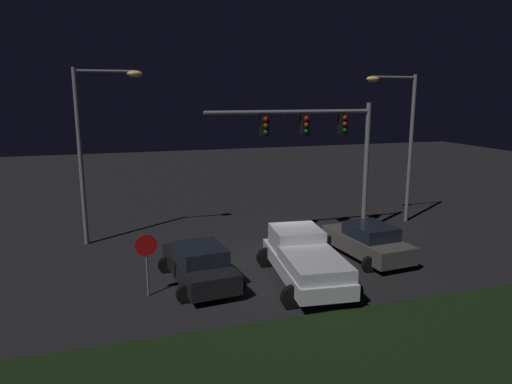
{
  "coord_description": "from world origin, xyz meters",
  "views": [
    {
      "loc": [
        -7.24,
        -18.12,
        6.93
      ],
      "look_at": [
        -0.97,
        1.81,
        2.56
      ],
      "focal_mm": 33.06,
      "sensor_mm": 36.0,
      "label": 1
    }
  ],
  "objects_px": {
    "car_sedan_far": "(367,241)",
    "traffic_signal_gantry": "(323,137)",
    "car_sedan": "(199,264)",
    "stop_sign": "(146,253)",
    "street_lamp_right": "(402,130)",
    "pickup_truck": "(304,256)",
    "street_lamp_left": "(94,134)"
  },
  "relations": [
    {
      "from": "pickup_truck",
      "to": "street_lamp_left",
      "type": "distance_m",
      "value": 11.1
    },
    {
      "from": "pickup_truck",
      "to": "traffic_signal_gantry",
      "type": "distance_m",
      "value": 7.25
    },
    {
      "from": "traffic_signal_gantry",
      "to": "stop_sign",
      "type": "xyz_separation_m",
      "value": [
        -8.81,
        -4.81,
        -3.34
      ]
    },
    {
      "from": "car_sedan_far",
      "to": "stop_sign",
      "type": "bearing_deg",
      "value": 91.75
    },
    {
      "from": "pickup_truck",
      "to": "street_lamp_right",
      "type": "bearing_deg",
      "value": -46.69
    },
    {
      "from": "car_sedan_far",
      "to": "pickup_truck",
      "type": "bearing_deg",
      "value": 108.33
    },
    {
      "from": "street_lamp_right",
      "to": "car_sedan_far",
      "type": "bearing_deg",
      "value": -134.45
    },
    {
      "from": "traffic_signal_gantry",
      "to": "stop_sign",
      "type": "bearing_deg",
      "value": -151.35
    },
    {
      "from": "pickup_truck",
      "to": "car_sedan",
      "type": "xyz_separation_m",
      "value": [
        -3.75,
        1.0,
        -0.26
      ]
    },
    {
      "from": "pickup_truck",
      "to": "traffic_signal_gantry",
      "type": "height_order",
      "value": "traffic_signal_gantry"
    },
    {
      "from": "car_sedan",
      "to": "traffic_signal_gantry",
      "type": "relative_size",
      "value": 0.55
    },
    {
      "from": "car_sedan",
      "to": "street_lamp_right",
      "type": "distance_m",
      "value": 13.74
    },
    {
      "from": "street_lamp_right",
      "to": "pickup_truck",
      "type": "bearing_deg",
      "value": -142.7
    },
    {
      "from": "street_lamp_left",
      "to": "stop_sign",
      "type": "bearing_deg",
      "value": -76.6
    },
    {
      "from": "pickup_truck",
      "to": "car_sedan",
      "type": "height_order",
      "value": "pickup_truck"
    },
    {
      "from": "pickup_truck",
      "to": "car_sedan_far",
      "type": "distance_m",
      "value": 3.99
    },
    {
      "from": "traffic_signal_gantry",
      "to": "street_lamp_right",
      "type": "xyz_separation_m",
      "value": [
        5.06,
        1.0,
        0.13
      ]
    },
    {
      "from": "street_lamp_right",
      "to": "street_lamp_left",
      "type": "bearing_deg",
      "value": 176.23
    },
    {
      "from": "car_sedan",
      "to": "car_sedan_far",
      "type": "distance_m",
      "value": 7.42
    },
    {
      "from": "car_sedan_far",
      "to": "street_lamp_right",
      "type": "height_order",
      "value": "street_lamp_right"
    },
    {
      "from": "pickup_truck",
      "to": "street_lamp_left",
      "type": "height_order",
      "value": "street_lamp_left"
    },
    {
      "from": "car_sedan_far",
      "to": "street_lamp_right",
      "type": "bearing_deg",
      "value": -49.88
    },
    {
      "from": "street_lamp_left",
      "to": "street_lamp_right",
      "type": "xyz_separation_m",
      "value": [
        15.5,
        -1.02,
        -0.09
      ]
    },
    {
      "from": "car_sedan_far",
      "to": "traffic_signal_gantry",
      "type": "height_order",
      "value": "traffic_signal_gantry"
    },
    {
      "from": "street_lamp_right",
      "to": "stop_sign",
      "type": "relative_size",
      "value": 3.54
    },
    {
      "from": "car_sedan",
      "to": "stop_sign",
      "type": "bearing_deg",
      "value": 100.87
    },
    {
      "from": "street_lamp_right",
      "to": "stop_sign",
      "type": "bearing_deg",
      "value": -157.27
    },
    {
      "from": "stop_sign",
      "to": "street_lamp_right",
      "type": "bearing_deg",
      "value": 22.73
    },
    {
      "from": "pickup_truck",
      "to": "street_lamp_right",
      "type": "xyz_separation_m",
      "value": [
        8.2,
        6.25,
        4.03
      ]
    },
    {
      "from": "traffic_signal_gantry",
      "to": "street_lamp_left",
      "type": "xyz_separation_m",
      "value": [
        -10.44,
        2.02,
        0.22
      ]
    },
    {
      "from": "car_sedan_far",
      "to": "car_sedan",
      "type": "bearing_deg",
      "value": 89.26
    },
    {
      "from": "pickup_truck",
      "to": "street_lamp_left",
      "type": "relative_size",
      "value": 0.69
    }
  ]
}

